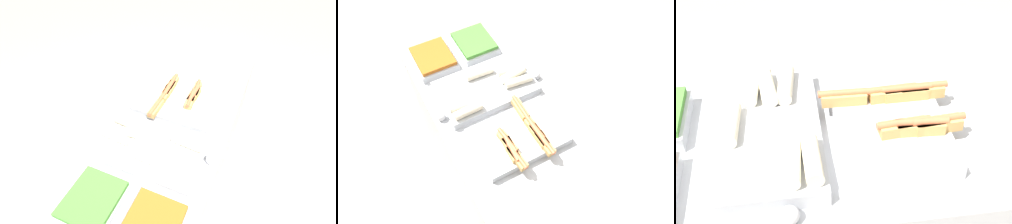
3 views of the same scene
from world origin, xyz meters
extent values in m
plane|color=#ADA393|center=(0.00, 0.00, 0.00)|extent=(12.00, 12.00, 0.00)
cube|color=#B7BABF|center=(0.00, 0.00, 0.46)|extent=(1.78, 0.71, 0.92)
cube|color=#B7BABF|center=(0.04, 0.00, 0.94)|extent=(0.33, 0.48, 0.05)
cube|color=tan|center=(0.11, 0.08, 0.99)|extent=(0.14, 0.05, 0.04)
cylinder|color=#D66B42|center=(0.11, 0.08, 1.01)|extent=(0.16, 0.02, 0.02)
cube|color=tan|center=(0.17, -0.08, 0.99)|extent=(0.14, 0.06, 0.04)
cylinder|color=#D66B42|center=(0.17, -0.08, 1.01)|extent=(0.16, 0.03, 0.02)
cube|color=tan|center=(-0.08, 0.08, 0.99)|extent=(0.14, 0.05, 0.04)
cylinder|color=#D66B42|center=(-0.08, 0.08, 1.01)|extent=(0.16, 0.03, 0.02)
cube|color=tan|center=(0.07, 0.08, 0.99)|extent=(0.14, 0.05, 0.04)
cylinder|color=#D66B42|center=(0.07, 0.08, 1.01)|extent=(0.16, 0.03, 0.02)
cube|color=tan|center=(0.07, -0.08, 0.99)|extent=(0.14, 0.06, 0.04)
cylinder|color=#D66B42|center=(0.07, -0.08, 1.01)|extent=(0.16, 0.04, 0.02)
cube|color=tan|center=(0.12, -0.09, 0.99)|extent=(0.14, 0.05, 0.04)
cylinder|color=#D66B42|center=(0.12, -0.09, 1.01)|extent=(0.16, 0.03, 0.02)
cube|color=tan|center=(0.17, 0.08, 0.99)|extent=(0.14, 0.05, 0.04)
cylinder|color=#D66B42|center=(0.17, 0.08, 1.01)|extent=(0.16, 0.02, 0.02)
cube|color=#B7BABF|center=(-0.34, 0.00, 0.94)|extent=(0.35, 0.56, 0.05)
cylinder|color=beige|center=(-0.20, -0.18, 0.99)|extent=(0.05, 0.16, 0.05)
cylinder|color=beige|center=(-0.26, 0.17, 0.99)|extent=(0.07, 0.17, 0.05)
cylinder|color=beige|center=(-0.26, -0.18, 0.99)|extent=(0.06, 0.17, 0.05)
cylinder|color=beige|center=(-0.37, 0.18, 0.99)|extent=(0.06, 0.17, 0.05)
cylinder|color=beige|center=(-0.42, 0.00, 0.99)|extent=(0.06, 0.16, 0.05)
cylinder|color=beige|center=(-0.32, 0.17, 0.99)|extent=(0.06, 0.17, 0.05)
cube|color=#B7BABF|center=(-0.70, 0.10, 0.94)|extent=(0.28, 0.24, 0.05)
cube|color=#4C9338|center=(-0.70, 0.10, 0.98)|extent=(0.26, 0.22, 0.02)
cylinder|color=silver|center=(-0.37, -0.31, 0.92)|extent=(0.18, 0.02, 0.01)
sphere|color=silver|center=(-0.27, -0.31, 0.94)|extent=(0.05, 0.05, 0.05)
cylinder|color=silver|center=(-0.37, 0.31, 0.92)|extent=(0.17, 0.02, 0.01)
sphere|color=silver|center=(-0.28, 0.31, 0.94)|extent=(0.05, 0.05, 0.05)
camera|label=1|loc=(-1.08, -0.42, 2.04)|focal=28.00mm
camera|label=2|loc=(0.81, -0.49, 2.44)|focal=35.00mm
camera|label=3|loc=(-0.25, -1.06, 1.87)|focal=50.00mm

